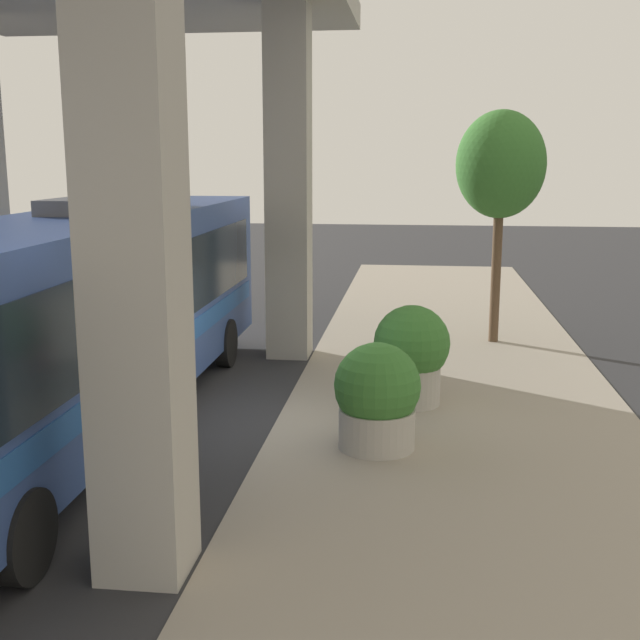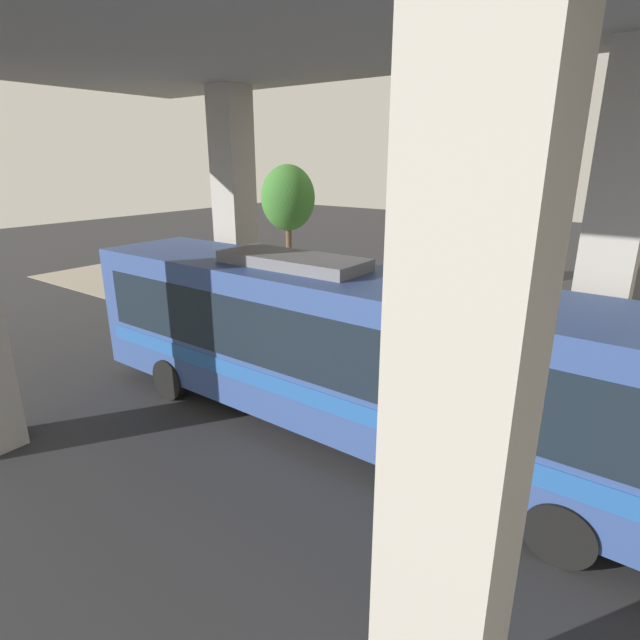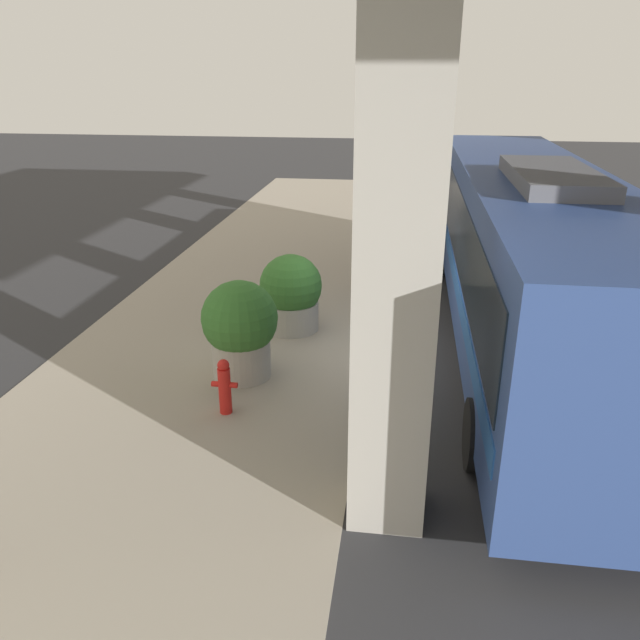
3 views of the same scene
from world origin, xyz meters
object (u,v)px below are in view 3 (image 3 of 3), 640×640
object	(u,v)px
bus	(527,250)
fire_hydrant	(225,387)
planter_front	(240,328)
planter_middle	(291,294)

from	to	relation	value
bus	fire_hydrant	bearing A→B (deg)	-146.36
bus	fire_hydrant	xyz separation A→B (m)	(-4.97, -3.31, -1.51)
fire_hydrant	bus	bearing A→B (deg)	33.64
bus	planter_front	world-z (taller)	bus
planter_middle	bus	bearing A→B (deg)	-3.20
bus	planter_front	size ratio (longest dim) A/B	7.26
fire_hydrant	planter_middle	world-z (taller)	planter_middle
bus	planter_front	distance (m)	5.52
fire_hydrant	planter_middle	distance (m)	3.60
bus	fire_hydrant	distance (m)	6.16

